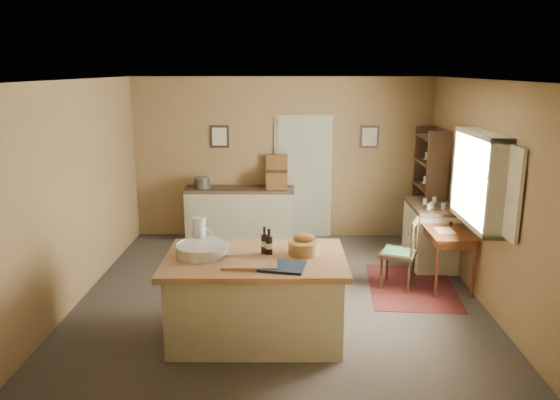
{
  "coord_description": "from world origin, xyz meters",
  "views": [
    {
      "loc": [
        0.11,
        -6.59,
        2.83
      ],
      "look_at": [
        -0.0,
        0.34,
        1.15
      ],
      "focal_mm": 35.0,
      "sensor_mm": 36.0,
      "label": 1
    }
  ],
  "objects_px": {
    "work_island": "(255,294)",
    "writing_desk": "(448,238)",
    "sideboard": "(240,213)",
    "shelving_unit": "(432,190)",
    "right_cabinet": "(430,233)",
    "desk_chair": "(398,254)"
  },
  "relations": [
    {
      "from": "right_cabinet",
      "to": "sideboard",
      "type": "bearing_deg",
      "value": 159.91
    },
    {
      "from": "sideboard",
      "to": "shelving_unit",
      "type": "bearing_deg",
      "value": -8.03
    },
    {
      "from": "work_island",
      "to": "writing_desk",
      "type": "relative_size",
      "value": 2.16
    },
    {
      "from": "work_island",
      "to": "shelving_unit",
      "type": "height_order",
      "value": "shelving_unit"
    },
    {
      "from": "sideboard",
      "to": "desk_chair",
      "type": "relative_size",
      "value": 1.96
    },
    {
      "from": "writing_desk",
      "to": "shelving_unit",
      "type": "distance_m",
      "value": 1.54
    },
    {
      "from": "shelving_unit",
      "to": "work_island",
      "type": "bearing_deg",
      "value": -131.28
    },
    {
      "from": "work_island",
      "to": "shelving_unit",
      "type": "bearing_deg",
      "value": 47.79
    },
    {
      "from": "writing_desk",
      "to": "work_island",
      "type": "bearing_deg",
      "value": -149.31
    },
    {
      "from": "work_island",
      "to": "desk_chair",
      "type": "xyz_separation_m",
      "value": [
        1.8,
        1.41,
        -0.02
      ]
    },
    {
      "from": "work_island",
      "to": "right_cabinet",
      "type": "xyz_separation_m",
      "value": [
        2.45,
        2.33,
        -0.02
      ]
    },
    {
      "from": "work_island",
      "to": "sideboard",
      "type": "relative_size",
      "value": 1.06
    },
    {
      "from": "sideboard",
      "to": "shelving_unit",
      "type": "height_order",
      "value": "shelving_unit"
    },
    {
      "from": "work_island",
      "to": "sideboard",
      "type": "height_order",
      "value": "work_island"
    },
    {
      "from": "writing_desk",
      "to": "right_cabinet",
      "type": "xyz_separation_m",
      "value": [
        -0.0,
        0.88,
        -0.21
      ]
    },
    {
      "from": "work_island",
      "to": "writing_desk",
      "type": "distance_m",
      "value": 2.85
    },
    {
      "from": "writing_desk",
      "to": "desk_chair",
      "type": "relative_size",
      "value": 0.96
    },
    {
      "from": "writing_desk",
      "to": "shelving_unit",
      "type": "xyz_separation_m",
      "value": [
        0.15,
        1.51,
        0.3
      ]
    },
    {
      "from": "desk_chair",
      "to": "sideboard",
      "type": "bearing_deg",
      "value": 160.84
    },
    {
      "from": "shelving_unit",
      "to": "sideboard",
      "type": "bearing_deg",
      "value": 171.97
    },
    {
      "from": "right_cabinet",
      "to": "desk_chair",
      "type": "bearing_deg",
      "value": -125.01
    },
    {
      "from": "desk_chair",
      "to": "shelving_unit",
      "type": "height_order",
      "value": "shelving_unit"
    }
  ]
}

